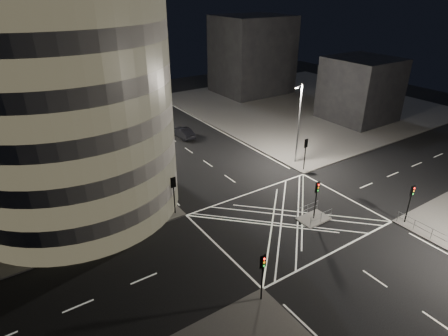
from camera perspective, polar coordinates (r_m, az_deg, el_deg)
ground at (r=37.47m, az=9.66°, el=-7.60°), size 120.00×120.00×0.00m
sidewalk_far_right at (r=73.80m, az=12.21°, el=9.51°), size 42.00×42.00×0.15m
central_island at (r=37.81m, az=13.47°, el=-7.52°), size 3.00×2.00×0.15m
building_right_far at (r=79.61m, az=4.28°, el=16.82°), size 14.00×12.00×15.00m
building_right_near at (r=66.40m, az=20.05°, el=11.23°), size 10.00×10.00×10.00m
building_far_end at (r=82.89m, az=-21.59°, el=16.48°), size 18.00×8.00×18.00m
tree_a at (r=36.83m, az=-11.74°, el=-0.12°), size 4.14×4.14×6.86m
tree_b at (r=42.01m, az=-14.95°, el=2.90°), size 4.68×4.68×7.15m
tree_c at (r=47.46m, az=-17.41°, el=5.02°), size 4.44×4.44×6.81m
tree_d at (r=52.66m, az=-19.58°, el=7.94°), size 5.29×5.29×8.31m
tree_e at (r=58.47m, az=-21.10°, el=8.72°), size 4.07×4.07×6.92m
traffic_signal_fl at (r=36.40m, az=-7.69°, el=-3.14°), size 0.55×0.22×4.00m
traffic_signal_nl at (r=26.94m, az=5.91°, el=-15.09°), size 0.55×0.22×4.00m
traffic_signal_fr at (r=45.88m, az=12.33°, el=2.91°), size 0.55×0.22×4.00m
traffic_signal_nr at (r=38.81m, az=26.59°, el=-3.97°), size 0.55×0.22×4.00m
traffic_signal_island at (r=36.34m, az=13.93°, el=-3.79°), size 0.55×0.22×4.00m
street_lamp_left_near at (r=39.36m, az=-12.15°, el=3.09°), size 1.25×0.25×10.00m
street_lamp_left_far at (r=55.66m, az=-19.39°, el=9.05°), size 1.25×0.25×10.00m
street_lamp_right_far at (r=46.80m, az=11.29°, el=6.93°), size 1.25×0.25×10.00m
railing_island_south at (r=36.99m, az=14.57°, el=-7.33°), size 2.80×0.06×1.10m
railing_island_north at (r=37.97m, az=12.59°, el=-6.13°), size 2.80×0.06×1.10m
sedan at (r=56.15m, az=-6.34°, el=5.40°), size 1.95×4.83×1.56m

